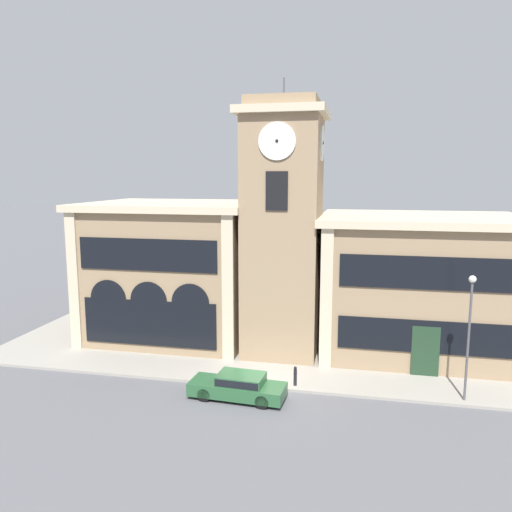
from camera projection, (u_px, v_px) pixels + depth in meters
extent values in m
plane|color=#56565B|center=(265.00, 390.00, 26.45)|extent=(300.00, 300.00, 0.00)
cube|color=gray|center=(285.00, 344.00, 33.55)|extent=(36.72, 14.72, 0.15)
cube|color=#937A5B|center=(283.00, 239.00, 30.83)|extent=(4.53, 4.53, 14.70)
cube|color=beige|center=(284.00, 113.00, 29.64)|extent=(5.23, 5.23, 0.45)
cube|color=#937A5B|center=(284.00, 104.00, 29.56)|extent=(4.16, 4.16, 0.60)
cylinder|color=#4C4C51|center=(284.00, 88.00, 29.41)|extent=(0.10, 0.10, 1.20)
cylinder|color=silver|center=(277.00, 141.00, 27.68)|extent=(2.11, 0.10, 2.11)
cylinder|color=black|center=(277.00, 141.00, 27.62)|extent=(0.17, 0.04, 0.17)
cylinder|color=silver|center=(322.00, 143.00, 29.44)|extent=(0.10, 2.11, 2.11)
cylinder|color=black|center=(323.00, 143.00, 29.43)|extent=(0.04, 0.17, 0.17)
cube|color=black|center=(277.00, 191.00, 28.13)|extent=(1.27, 0.10, 2.20)
cube|color=#937A5B|center=(176.00, 272.00, 35.21)|extent=(10.88, 9.25, 8.99)
cube|color=beige|center=(174.00, 205.00, 34.46)|extent=(11.58, 9.95, 0.45)
cube|color=beige|center=(73.00, 283.00, 31.73)|extent=(0.70, 0.16, 8.99)
cube|color=beige|center=(228.00, 290.00, 29.64)|extent=(0.70, 0.16, 8.99)
cube|color=black|center=(147.00, 255.00, 30.39)|extent=(8.92, 0.10, 1.98)
cube|color=black|center=(149.00, 323.00, 31.07)|extent=(8.70, 0.10, 2.88)
cylinder|color=black|center=(108.00, 298.00, 31.39)|extent=(2.39, 0.06, 2.39)
cylinder|color=black|center=(149.00, 301.00, 30.83)|extent=(2.39, 0.06, 2.39)
cylinder|color=black|center=(190.00, 303.00, 30.28)|extent=(2.39, 0.06, 2.39)
cube|color=#937A5B|center=(419.00, 288.00, 31.88)|extent=(11.79, 9.25, 8.33)
cube|color=beige|center=(422.00, 219.00, 31.18)|extent=(12.49, 9.95, 0.45)
cube|color=beige|center=(326.00, 301.00, 28.49)|extent=(0.70, 0.16, 8.33)
cube|color=black|center=(430.00, 273.00, 27.08)|extent=(9.67, 0.10, 1.83)
cube|color=#1E3823|center=(425.00, 352.00, 27.78)|extent=(1.50, 0.12, 3.00)
cube|color=black|center=(426.00, 337.00, 27.65)|extent=(9.67, 0.10, 1.87)
cube|color=#285633|center=(237.00, 389.00, 25.33)|extent=(4.98, 2.04, 0.65)
cube|color=#285633|center=(241.00, 379.00, 25.19)|extent=(2.44, 1.70, 0.48)
cube|color=black|center=(241.00, 379.00, 25.19)|extent=(2.35, 1.73, 0.36)
cylinder|color=black|center=(204.00, 395.00, 25.05)|extent=(0.71, 0.27, 0.69)
cylinder|color=black|center=(215.00, 383.00, 26.47)|extent=(0.71, 0.27, 0.69)
cylinder|color=black|center=(262.00, 402.00, 24.23)|extent=(0.71, 0.27, 0.69)
cylinder|color=black|center=(270.00, 389.00, 25.66)|extent=(0.71, 0.27, 0.69)
cylinder|color=#4C4C51|center=(468.00, 342.00, 24.44)|extent=(0.12, 0.12, 5.98)
sphere|color=silver|center=(473.00, 279.00, 23.94)|extent=(0.36, 0.36, 0.36)
cylinder|color=black|center=(295.00, 377.00, 26.59)|extent=(0.18, 0.18, 0.90)
sphere|color=black|center=(295.00, 368.00, 26.51)|extent=(0.16, 0.16, 0.16)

